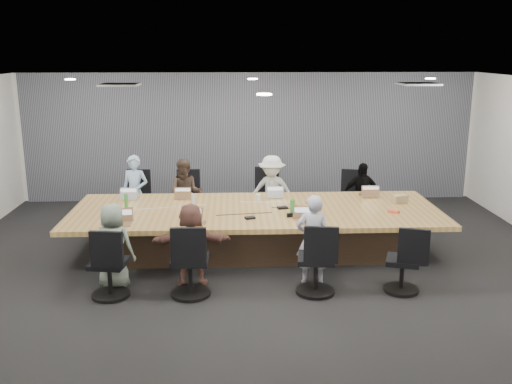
{
  "coord_description": "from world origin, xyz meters",
  "views": [
    {
      "loc": [
        -0.38,
        -8.48,
        3.27
      ],
      "look_at": [
        0.0,
        0.4,
        1.05
      ],
      "focal_mm": 40.0,
      "sensor_mm": 36.0,
      "label": 1
    }
  ],
  "objects_px": {
    "bottle_green_right": "(292,208)",
    "stapler": "(292,215)",
    "chair_4": "(109,269)",
    "chair_3": "(357,202)",
    "chair_2": "(270,200)",
    "bottle_green_left": "(126,201)",
    "person_2": "(272,192)",
    "laptop_2": "(274,196)",
    "conference_table": "(256,229)",
    "person_5": "(191,245)",
    "person_6": "(313,240)",
    "chair_0": "(139,202)",
    "mug_brown": "(108,214)",
    "chair_1": "(188,202)",
    "laptop_0": "(130,197)",
    "snack_packet": "(394,212)",
    "chair_5": "(190,265)",
    "person_4": "(113,246)",
    "person_1": "(186,194)",
    "laptop_1": "(184,197)",
    "laptop_5": "(194,224)",
    "person_3": "(361,195)",
    "canvas_bag": "(400,199)",
    "laptop_3": "(368,195)",
    "person_0": "(135,193)",
    "bottle_clear": "(193,200)",
    "laptop_6": "(308,222)",
    "laptop_4": "(120,224)",
    "chair_7": "(402,266)"
  },
  "relations": [
    {
      "from": "bottle_green_right",
      "to": "stapler",
      "type": "xyz_separation_m",
      "value": [
        -0.01,
        -0.04,
        -0.1
      ]
    },
    {
      "from": "chair_4",
      "to": "chair_3",
      "type": "bearing_deg",
      "value": 47.96
    },
    {
      "from": "chair_2",
      "to": "bottle_green_left",
      "type": "bearing_deg",
      "value": 47.31
    },
    {
      "from": "person_2",
      "to": "laptop_2",
      "type": "bearing_deg",
      "value": -77.05
    },
    {
      "from": "conference_table",
      "to": "person_5",
      "type": "xyz_separation_m",
      "value": [
        -0.97,
        -1.35,
        0.2
      ]
    },
    {
      "from": "conference_table",
      "to": "person_6",
      "type": "height_order",
      "value": "person_6"
    },
    {
      "from": "chair_0",
      "to": "mug_brown",
      "type": "relative_size",
      "value": 8.62
    },
    {
      "from": "conference_table",
      "to": "person_2",
      "type": "xyz_separation_m",
      "value": [
        0.36,
        1.35,
        0.29
      ]
    },
    {
      "from": "person_6",
      "to": "bottle_green_right",
      "type": "bearing_deg",
      "value": -73.79
    },
    {
      "from": "chair_1",
      "to": "laptop_0",
      "type": "relative_size",
      "value": 2.73
    },
    {
      "from": "chair_1",
      "to": "snack_packet",
      "type": "bearing_deg",
      "value": 146.92
    },
    {
      "from": "person_6",
      "to": "bottle_green_right",
      "type": "height_order",
      "value": "person_6"
    },
    {
      "from": "chair_5",
      "to": "laptop_0",
      "type": "bearing_deg",
      "value": 117.37
    },
    {
      "from": "bottle_green_right",
      "to": "chair_1",
      "type": "bearing_deg",
      "value": 130.02
    },
    {
      "from": "laptop_0",
      "to": "person_4",
      "type": "distance_m",
      "value": 2.16
    },
    {
      "from": "mug_brown",
      "to": "person_1",
      "type": "bearing_deg",
      "value": 58.33
    },
    {
      "from": "laptop_1",
      "to": "bottle_green_left",
      "type": "bearing_deg",
      "value": 35.6
    },
    {
      "from": "bottle_green_left",
      "to": "chair_5",
      "type": "bearing_deg",
      "value": -58.27
    },
    {
      "from": "chair_1",
      "to": "person_5",
      "type": "xyz_separation_m",
      "value": [
        0.28,
        -3.05,
        0.19
      ]
    },
    {
      "from": "chair_2",
      "to": "chair_5",
      "type": "bearing_deg",
      "value": 84.82
    },
    {
      "from": "laptop_5",
      "to": "bottle_green_right",
      "type": "xyz_separation_m",
      "value": [
        1.52,
        0.36,
        0.13
      ]
    },
    {
      "from": "person_3",
      "to": "person_5",
      "type": "distance_m",
      "value": 4.05
    },
    {
      "from": "conference_table",
      "to": "canvas_bag",
      "type": "relative_size",
      "value": 24.07
    },
    {
      "from": "laptop_5",
      "to": "stapler",
      "type": "relative_size",
      "value": 2.09
    },
    {
      "from": "person_1",
      "to": "person_4",
      "type": "bearing_deg",
      "value": -105.97
    },
    {
      "from": "chair_2",
      "to": "laptop_3",
      "type": "height_order",
      "value": "chair_2"
    },
    {
      "from": "laptop_5",
      "to": "canvas_bag",
      "type": "distance_m",
      "value": 3.61
    },
    {
      "from": "laptop_1",
      "to": "laptop_5",
      "type": "relative_size",
      "value": 0.84
    },
    {
      "from": "person_2",
      "to": "person_0",
      "type": "bearing_deg",
      "value": -167.05
    },
    {
      "from": "person_4",
      "to": "snack_packet",
      "type": "bearing_deg",
      "value": -151.77
    },
    {
      "from": "person_2",
      "to": "laptop_3",
      "type": "distance_m",
      "value": 1.78
    },
    {
      "from": "conference_table",
      "to": "person_2",
      "type": "height_order",
      "value": "person_2"
    },
    {
      "from": "laptop_1",
      "to": "bottle_green_right",
      "type": "bearing_deg",
      "value": 146.57
    },
    {
      "from": "person_1",
      "to": "bottle_clear",
      "type": "distance_m",
      "value": 1.18
    },
    {
      "from": "person_2",
      "to": "person_5",
      "type": "relative_size",
      "value": 1.13
    },
    {
      "from": "person_4",
      "to": "laptop_6",
      "type": "relative_size",
      "value": 3.64
    },
    {
      "from": "laptop_0",
      "to": "mug_brown",
      "type": "bearing_deg",
      "value": 88.22
    },
    {
      "from": "person_5",
      "to": "stapler",
      "type": "distance_m",
      "value": 1.75
    },
    {
      "from": "chair_1",
      "to": "bottle_green_right",
      "type": "distance_m",
      "value": 2.84
    },
    {
      "from": "laptop_1",
      "to": "person_1",
      "type": "bearing_deg",
      "value": -88.8
    },
    {
      "from": "chair_3",
      "to": "laptop_0",
      "type": "bearing_deg",
      "value": 28.89
    },
    {
      "from": "bottle_clear",
      "to": "person_1",
      "type": "bearing_deg",
      "value": 100.5
    },
    {
      "from": "laptop_3",
      "to": "laptop_5",
      "type": "xyz_separation_m",
      "value": [
        -3.02,
        -1.6,
        0.0
      ]
    },
    {
      "from": "bottle_green_left",
      "to": "laptop_4",
      "type": "bearing_deg",
      "value": -85.38
    },
    {
      "from": "person_4",
      "to": "laptop_1",
      "type": "bearing_deg",
      "value": -96.07
    },
    {
      "from": "person_1",
      "to": "laptop_1",
      "type": "relative_size",
      "value": 4.58
    },
    {
      "from": "chair_0",
      "to": "chair_7",
      "type": "relative_size",
      "value": 1.1
    },
    {
      "from": "person_1",
      "to": "conference_table",
      "type": "bearing_deg",
      "value": -46.6
    },
    {
      "from": "chair_1",
      "to": "chair_5",
      "type": "relative_size",
      "value": 0.95
    },
    {
      "from": "conference_table",
      "to": "chair_4",
      "type": "relative_size",
      "value": 7.47
    }
  ]
}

